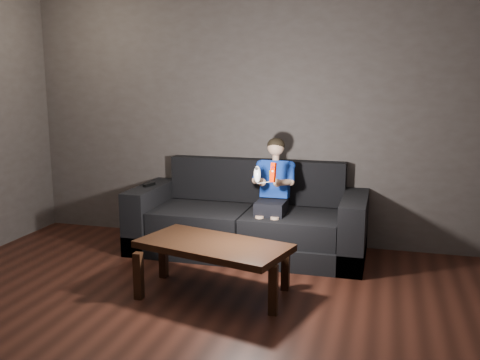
% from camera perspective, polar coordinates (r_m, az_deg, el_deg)
% --- Properties ---
extents(floor, '(5.00, 5.00, 0.00)m').
position_cam_1_polar(floor, '(3.82, -8.76, -16.84)').
color(floor, black).
rests_on(floor, ground).
extents(back_wall, '(5.00, 0.04, 2.70)m').
position_cam_1_polar(back_wall, '(5.77, 1.08, 6.67)').
color(back_wall, '#3E3735').
rests_on(back_wall, ground).
extents(sofa, '(2.37, 1.02, 0.92)m').
position_cam_1_polar(sofa, '(5.53, 0.95, -4.58)').
color(sofa, black).
rests_on(sofa, floor).
extents(child, '(0.42, 0.51, 1.03)m').
position_cam_1_polar(child, '(5.30, 3.58, -0.49)').
color(child, black).
rests_on(child, sofa).
extents(wii_remote_red, '(0.06, 0.07, 0.18)m').
position_cam_1_polar(wii_remote_red, '(4.87, 3.55, 0.82)').
color(wii_remote_red, red).
rests_on(wii_remote_red, child).
extents(nunchuk_white, '(0.09, 0.11, 0.17)m').
position_cam_1_polar(nunchuk_white, '(4.91, 1.85, 0.62)').
color(nunchuk_white, white).
rests_on(nunchuk_white, child).
extents(wii_remote_black, '(0.08, 0.17, 0.03)m').
position_cam_1_polar(wii_remote_black, '(5.72, -9.66, -0.48)').
color(wii_remote_black, black).
rests_on(wii_remote_black, sofa).
extents(coffee_table, '(1.34, 0.91, 0.44)m').
position_cam_1_polar(coffee_table, '(4.41, -2.86, -7.43)').
color(coffee_table, black).
rests_on(coffee_table, floor).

